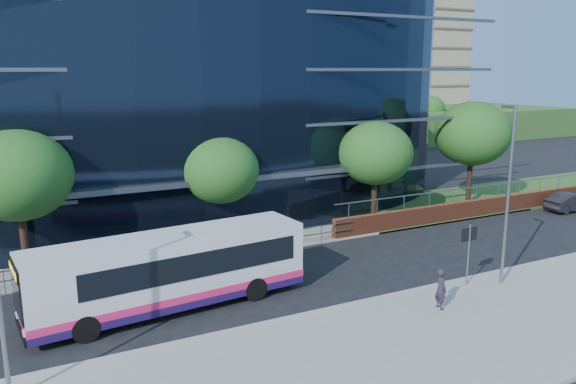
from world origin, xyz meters
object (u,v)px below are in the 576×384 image
tree_far_a (18,176)px  tree_far_b (220,170)px  tree_far_d (473,134)px  parked_car (572,202)px  tree_far_c (376,153)px  city_bus (173,270)px  streetlight_east (508,191)px  pedestrian (441,289)px  tree_dist_f (430,109)px  street_sign (469,242)px  tree_dist_e (340,111)px

tree_far_a → tree_far_b: tree_far_a is taller
tree_far_a → tree_far_b: (10.00, 0.50, -0.65)m
tree_far_d → parked_car: size_ratio=1.89×
tree_far_c → city_bus: tree_far_c is taller
streetlight_east → pedestrian: (-4.34, -0.86, -3.45)m
tree_far_a → streetlight_east: bearing=-30.5°
parked_car → tree_far_c: bearing=78.9°
tree_far_b → tree_dist_f: (43.00, 32.50, 0.00)m
tree_far_d → pedestrian: bearing=-137.7°
tree_far_a → city_bus: (5.20, -6.71, -3.23)m
city_bus → parked_car: bearing=1.0°
tree_far_d → tree_dist_f: tree_far_d is taller
street_sign → tree_far_a: size_ratio=0.40×
tree_dist_e → pedestrian: (-22.34, -43.03, -3.54)m
tree_dist_e → parked_car: tree_dist_e is taller
city_bus → tree_dist_f: bearing=34.3°
tree_far_c → parked_car: size_ratio=1.65×
tree_far_b → tree_far_a: bearing=-177.1°
streetlight_east → parked_car: (15.19, 7.72, -3.79)m
city_bus → pedestrian: (9.46, -5.32, -0.64)m
streetlight_east → tree_dist_e: bearing=66.9°
tree_far_d → tree_dist_f: 40.01m
street_sign → pedestrian: bearing=-153.0°
tree_far_c → parked_car: (14.19, -3.46, -3.89)m
tree_dist_e → streetlight_east: bearing=-113.1°
tree_far_a → tree_far_d: bearing=2.0°
tree_dist_e → tree_far_c: bearing=-118.7°
pedestrian → tree_far_d: bearing=-40.1°
tree_dist_f → city_bus: size_ratio=0.52×
streetlight_east → city_bus: streetlight_east is taller
tree_far_a → streetlight_east: (19.00, -11.17, -0.42)m
tree_dist_e → city_bus: 49.42m
street_sign → streetlight_east: bearing=-21.4°
tree_far_b → pedestrian: tree_far_b is taller
tree_far_a → tree_far_d: (29.00, 1.00, 0.33)m
tree_far_b → tree_dist_e: tree_dist_e is taller
tree_dist_f → city_bus: 62.20m
street_sign → tree_far_b: (-7.50, 11.09, 2.06)m
tree_far_a → tree_far_c: 20.00m
tree_far_d → parked_car: bearing=-40.7°
tree_far_a → city_bus: size_ratio=0.60×
tree_far_a → parked_car: 34.62m
tree_far_a → streetlight_east: 22.05m
tree_dist_f → pedestrian: tree_dist_f is taller
tree_far_b → streetlight_east: 14.74m
city_bus → parked_car: 29.19m
street_sign → tree_far_c: size_ratio=0.43×
street_sign → streetlight_east: streetlight_east is taller
tree_far_c → tree_dist_f: 46.67m
tree_dist_e → parked_car: 34.79m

